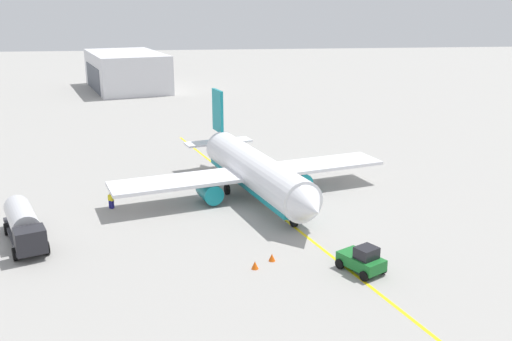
# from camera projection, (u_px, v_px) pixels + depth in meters

# --- Properties ---
(ground_plane) EXTENTS (400.00, 400.00, 0.00)m
(ground_plane) POSITION_uv_depth(u_px,v_px,m) (256.00, 197.00, 61.04)
(ground_plane) COLOR #9E9B96
(airplane) EXTENTS (28.60, 30.84, 9.98)m
(airplane) POSITION_uv_depth(u_px,v_px,m) (254.00, 171.00, 60.63)
(airplane) COLOR white
(airplane) RESTS_ON ground
(fuel_tanker) EXTENTS (9.99, 5.97, 3.15)m
(fuel_tanker) POSITION_uv_depth(u_px,v_px,m) (24.00, 224.00, 48.96)
(fuel_tanker) COLOR #2D2D33
(fuel_tanker) RESTS_ON ground
(pushback_tug) EXTENTS (4.12, 3.68, 2.20)m
(pushback_tug) POSITION_uv_depth(u_px,v_px,m) (362.00, 260.00, 43.85)
(pushback_tug) COLOR #196B28
(pushback_tug) RESTS_ON ground
(refueling_worker) EXTENTS (0.60, 0.63, 1.71)m
(refueling_worker) POSITION_uv_depth(u_px,v_px,m) (111.00, 201.00, 57.46)
(refueling_worker) COLOR navy
(refueling_worker) RESTS_ON ground
(safety_cone_nose) EXTENTS (0.58, 0.58, 0.64)m
(safety_cone_nose) POSITION_uv_depth(u_px,v_px,m) (255.00, 265.00, 44.49)
(safety_cone_nose) COLOR #F2590F
(safety_cone_nose) RESTS_ON ground
(safety_cone_wingtip) EXTENTS (0.56, 0.56, 0.63)m
(safety_cone_wingtip) POSITION_uv_depth(u_px,v_px,m) (272.00, 257.00, 45.86)
(safety_cone_wingtip) COLOR #F2590F
(safety_cone_wingtip) RESTS_ON ground
(distant_hangar) EXTENTS (32.59, 23.29, 8.78)m
(distant_hangar) POSITION_uv_depth(u_px,v_px,m) (126.00, 71.00, 136.08)
(distant_hangar) COLOR silver
(distant_hangar) RESTS_ON ground
(taxi_line_marking) EXTENTS (58.76, 16.92, 0.01)m
(taxi_line_marking) POSITION_uv_depth(u_px,v_px,m) (256.00, 197.00, 61.04)
(taxi_line_marking) COLOR yellow
(taxi_line_marking) RESTS_ON ground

